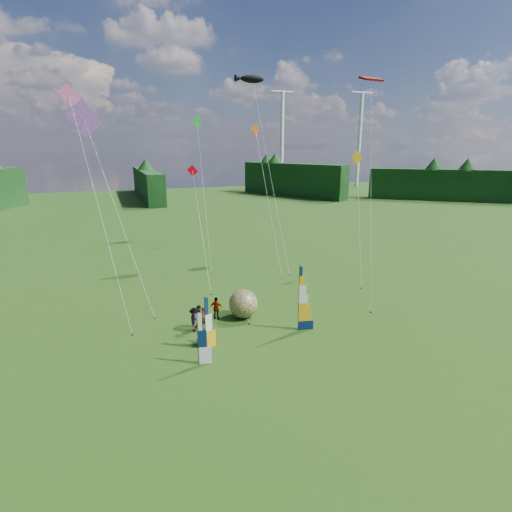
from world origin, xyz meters
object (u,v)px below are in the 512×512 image
object	(u,v)px
camp_chair	(201,337)
spectator_b	(200,317)
side_banner_left	(205,324)
spectator_d	(216,308)
kite_whale	(270,164)
side_banner_far	(198,339)
spectator_c	(194,320)
bol_inflatable	(243,304)
spectator_a	(204,318)
feather_banner_main	(299,299)

from	to	relation	value
camp_chair	spectator_b	bearing A→B (deg)	100.77
side_banner_left	spectator_d	bearing A→B (deg)	45.54
spectator_d	camp_chair	distance (m)	4.18
side_banner_left	kite_whale	xyz separation A→B (m)	(12.07, 18.21, 9.32)
camp_chair	kite_whale	world-z (taller)	kite_whale
spectator_d	side_banner_far	bearing A→B (deg)	97.67
spectator_d	camp_chair	xyz separation A→B (m)	(-2.09, -3.59, -0.40)
side_banner_far	spectator_c	bearing A→B (deg)	91.22
spectator_b	side_banner_left	bearing A→B (deg)	-69.68
side_banner_far	spectator_c	distance (m)	4.83
spectator_b	spectator_c	bearing A→B (deg)	-117.94
bol_inflatable	camp_chair	xyz separation A→B (m)	(-4.17, -3.18, -0.63)
spectator_a	spectator_b	bearing A→B (deg)	114.31
side_banner_far	spectator_c	size ratio (longest dim) A/B	1.90
spectator_b	bol_inflatable	bearing A→B (deg)	37.43
spectator_c	spectator_d	world-z (taller)	spectator_d
side_banner_left	bol_inflatable	world-z (taller)	side_banner_left
side_banner_far	camp_chair	world-z (taller)	side_banner_far
side_banner_far	bol_inflatable	world-z (taller)	side_banner_far
feather_banner_main	spectator_a	size ratio (longest dim) A/B	3.00
spectator_b	spectator_a	bearing A→B (deg)	3.60
side_banner_left	kite_whale	distance (m)	23.75
side_banner_left	camp_chair	world-z (taller)	side_banner_left
spectator_a	camp_chair	bearing A→B (deg)	-152.40
feather_banner_main	kite_whale	distance (m)	20.41
spectator_b	spectator_c	world-z (taller)	spectator_c
spectator_a	spectator_b	xyz separation A→B (m)	(-0.33, 0.14, 0.08)
side_banner_far	camp_chair	distance (m)	2.95
side_banner_far	spectator_a	bearing A→B (deg)	82.69
bol_inflatable	feather_banner_main	bearing A→B (deg)	-50.53
spectator_a	spectator_d	xyz separation A→B (m)	(1.27, 1.27, 0.09)
spectator_d	kite_whale	bearing A→B (deg)	-94.23
side_banner_left	camp_chair	bearing A→B (deg)	77.65
side_banner_far	spectator_a	xyz separation A→B (m)	(1.55, 4.91, -0.90)
side_banner_far	bol_inflatable	xyz separation A→B (m)	(4.90, 5.76, -0.57)
spectator_b	kite_whale	size ratio (longest dim) A/B	0.08
side_banner_left	spectator_d	world-z (taller)	side_banner_left
spectator_b	spectator_d	size ratio (longest dim) A/B	0.99
camp_chair	kite_whale	bearing A→B (deg)	77.00
side_banner_left	kite_whale	size ratio (longest dim) A/B	0.17
bol_inflatable	spectator_a	distance (m)	3.47
bol_inflatable	spectator_d	distance (m)	2.13
feather_banner_main	spectator_d	world-z (taller)	feather_banner_main
feather_banner_main	side_banner_far	world-z (taller)	feather_banner_main
spectator_c	bol_inflatable	bearing A→B (deg)	-59.26
spectator_b	camp_chair	bearing A→B (deg)	-75.04
side_banner_left	bol_inflatable	distance (m)	5.78
spectator_a	spectator_c	xyz separation A→B (m)	(-0.81, -0.21, 0.08)
spectator_b	spectator_c	distance (m)	0.59
side_banner_left	spectator_c	world-z (taller)	side_banner_left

